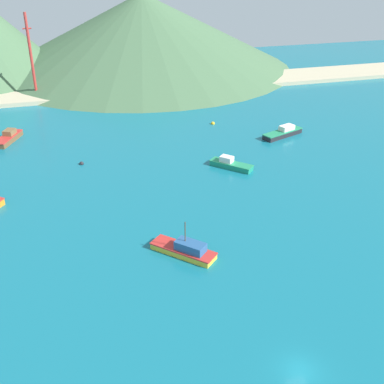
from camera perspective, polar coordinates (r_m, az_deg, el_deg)
ground at (r=80.50m, az=2.82°, el=-4.82°), size 260.00×280.00×0.50m
fishing_boat_0 at (r=121.24m, az=10.56°, el=6.81°), size 11.36×6.79×2.43m
fishing_boat_5 at (r=102.54m, az=4.49°, el=3.25°), size 8.20×8.41×2.33m
fishing_boat_6 at (r=123.82m, az=-20.58°, el=5.93°), size 6.68×10.11×2.69m
fishing_boat_7 at (r=74.44m, az=-0.77°, el=-6.69°), size 9.35×9.54×5.72m
buoy_0 at (r=106.60m, az=-12.72°, el=3.24°), size 0.92×0.92×0.92m
buoy_1 at (r=127.56m, az=2.44°, el=7.96°), size 0.95×0.95×0.95m
beach_strip at (r=158.24m, az=-7.15°, el=11.83°), size 247.00×16.26×1.20m
hill_central at (r=185.40m, az=-5.71°, el=18.11°), size 106.93×106.93×25.92m
radio_tower at (r=153.88m, az=-18.21°, el=14.81°), size 2.44×1.95×24.38m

